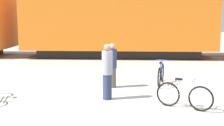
# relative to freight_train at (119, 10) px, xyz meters

# --- Properties ---
(ground_plane) EXTENTS (80.00, 80.00, 0.00)m
(ground_plane) POSITION_rel_freight_train_xyz_m (0.00, -10.52, -3.00)
(ground_plane) COLOR #A8A399
(freight_train) EXTENTS (38.07, 3.16, 5.73)m
(freight_train) POSITION_rel_freight_train_xyz_m (0.00, 0.00, 0.00)
(freight_train) COLOR black
(freight_train) RESTS_ON ground_plane
(rail_near) EXTENTS (50.07, 0.07, 0.01)m
(rail_near) POSITION_rel_freight_train_xyz_m (0.00, -0.72, -3.00)
(rail_near) COLOR #4C4238
(rail_near) RESTS_ON ground_plane
(rail_far) EXTENTS (50.07, 0.07, 0.01)m
(rail_far) POSITION_rel_freight_train_xyz_m (0.00, 0.72, -3.00)
(rail_far) COLOR #4C4238
(rail_far) RESTS_ON ground_plane
(bicycle_silver) EXTENTS (1.53, 0.84, 0.90)m
(bicycle_silver) POSITION_rel_freight_train_xyz_m (2.29, -11.04, -2.62)
(bicycle_silver) COLOR black
(bicycle_silver) RESTS_ON ground_plane
(bicycle_blue) EXTENTS (0.50, 1.77, 0.93)m
(bicycle_blue) POSITION_rel_freight_train_xyz_m (1.93, -7.87, -2.61)
(bicycle_blue) COLOR black
(bicycle_blue) RESTS_ON ground_plane
(person_in_navy) EXTENTS (0.34, 0.34, 1.66)m
(person_in_navy) POSITION_rel_freight_train_xyz_m (0.07, -8.49, -2.17)
(person_in_navy) COLOR #514C47
(person_in_navy) RESTS_ON ground_plane
(person_in_grey) EXTENTS (0.34, 0.34, 1.79)m
(person_in_grey) POSITION_rel_freight_train_xyz_m (0.00, -10.16, -2.10)
(person_in_grey) COLOR #283351
(person_in_grey) RESTS_ON ground_plane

